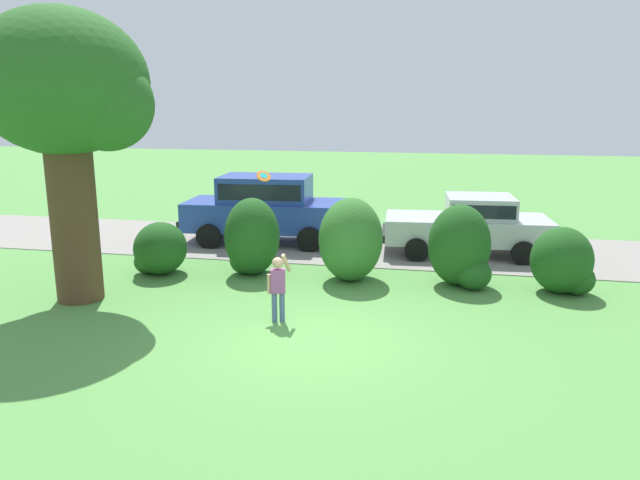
% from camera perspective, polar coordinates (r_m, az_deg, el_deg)
% --- Properties ---
extents(ground_plane, '(80.00, 80.00, 0.00)m').
position_cam_1_polar(ground_plane, '(10.34, -1.06, -9.36)').
color(ground_plane, '#518E42').
extents(driveway_strip, '(28.00, 4.40, 0.02)m').
position_cam_1_polar(driveway_strip, '(16.81, 4.08, -0.60)').
color(driveway_strip, gray).
rests_on(driveway_strip, ground).
extents(oak_tree_large, '(3.41, 3.25, 5.68)m').
position_cam_1_polar(oak_tree_large, '(12.73, -22.69, 12.44)').
color(oak_tree_large, '#513823').
rests_on(oak_tree_large, ground).
extents(shrub_near_tree, '(1.23, 1.34, 1.22)m').
position_cam_1_polar(shrub_near_tree, '(14.49, -14.98, -0.89)').
color(shrub_near_tree, '#1E511C').
rests_on(shrub_near_tree, ground).
extents(shrub_centre_left, '(1.26, 1.41, 1.79)m').
position_cam_1_polar(shrub_centre_left, '(14.00, -6.51, 0.11)').
color(shrub_centre_left, '#1E511C').
rests_on(shrub_centre_left, ground).
extents(shrub_centre, '(1.43, 1.60, 1.87)m').
position_cam_1_polar(shrub_centre, '(13.43, 2.92, 0.05)').
color(shrub_centre, '#33702B').
rests_on(shrub_centre, ground).
extents(shrub_centre_right, '(1.37, 1.31, 1.78)m').
position_cam_1_polar(shrub_centre_right, '(13.40, 13.19, -0.78)').
color(shrub_centre_right, '#1E511C').
rests_on(shrub_centre_right, ground).
extents(shrub_far_end, '(1.31, 1.28, 1.40)m').
position_cam_1_polar(shrub_far_end, '(13.57, 22.07, -2.00)').
color(shrub_far_end, '#1E511C').
rests_on(shrub_far_end, ground).
extents(parked_sedan, '(4.51, 2.32, 1.56)m').
position_cam_1_polar(parked_sedan, '(16.24, 14.05, 1.59)').
color(parked_sedan, silver).
rests_on(parked_sedan, ground).
extents(parked_suv, '(4.81, 2.33, 1.92)m').
position_cam_1_polar(parked_suv, '(17.14, -5.15, 3.28)').
color(parked_suv, '#28429E').
rests_on(parked_suv, ground).
extents(child_thrower, '(0.40, 0.35, 1.29)m').
position_cam_1_polar(child_thrower, '(10.93, -4.00, -4.15)').
color(child_thrower, '#4C608C').
rests_on(child_thrower, ground).
extents(frisbee, '(0.32, 0.26, 0.26)m').
position_cam_1_polar(frisbee, '(11.76, -5.36, 6.05)').
color(frisbee, orange).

